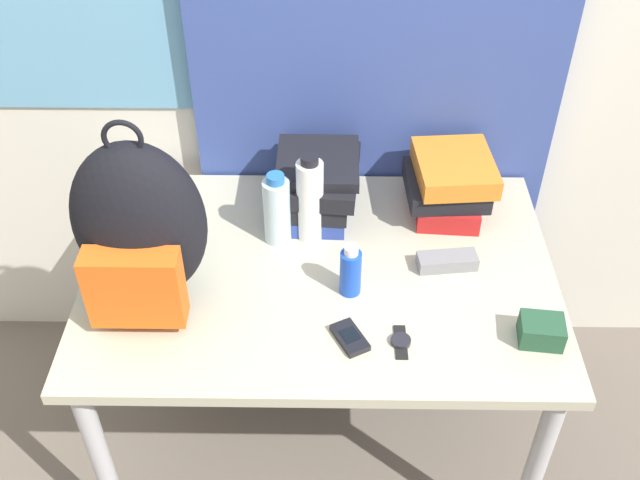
{
  "coord_description": "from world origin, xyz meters",
  "views": [
    {
      "loc": [
        0.02,
        -0.98,
        2.0
      ],
      "look_at": [
        0.0,
        0.4,
        0.81
      ],
      "focal_mm": 42.0,
      "sensor_mm": 36.0,
      "label": 1
    }
  ],
  "objects_px": {
    "sports_bottle": "(310,199)",
    "wristwatch": "(401,341)",
    "book_stack_left": "(317,183)",
    "sunscreen_bottle": "(351,271)",
    "camera_pouch": "(541,331)",
    "sunglasses_case": "(447,261)",
    "water_bottle": "(277,210)",
    "cell_phone": "(350,338)",
    "backpack": "(139,229)",
    "book_stack_center": "(449,184)"
  },
  "relations": [
    {
      "from": "sports_bottle",
      "to": "wristwatch",
      "type": "xyz_separation_m",
      "value": [
        0.22,
        -0.38,
        -0.12
      ]
    },
    {
      "from": "book_stack_left",
      "to": "sports_bottle",
      "type": "relative_size",
      "value": 1.17
    },
    {
      "from": "sunscreen_bottle",
      "to": "camera_pouch",
      "type": "xyz_separation_m",
      "value": [
        0.43,
        -0.15,
        -0.04
      ]
    },
    {
      "from": "sunscreen_bottle",
      "to": "sunglasses_case",
      "type": "relative_size",
      "value": 0.93
    },
    {
      "from": "book_stack_left",
      "to": "sunglasses_case",
      "type": "bearing_deg",
      "value": -34.77
    },
    {
      "from": "sunscreen_bottle",
      "to": "camera_pouch",
      "type": "height_order",
      "value": "sunscreen_bottle"
    },
    {
      "from": "water_bottle",
      "to": "cell_phone",
      "type": "bearing_deg",
      "value": -62.51
    },
    {
      "from": "sports_bottle",
      "to": "sunscreen_bottle",
      "type": "height_order",
      "value": "sports_bottle"
    },
    {
      "from": "backpack",
      "to": "sports_bottle",
      "type": "relative_size",
      "value": 1.91
    },
    {
      "from": "book_stack_center",
      "to": "sunscreen_bottle",
      "type": "height_order",
      "value": "book_stack_center"
    },
    {
      "from": "sunscreen_bottle",
      "to": "wristwatch",
      "type": "distance_m",
      "value": 0.21
    },
    {
      "from": "water_bottle",
      "to": "wristwatch",
      "type": "distance_m",
      "value": 0.48
    },
    {
      "from": "sunglasses_case",
      "to": "wristwatch",
      "type": "xyz_separation_m",
      "value": [
        -0.13,
        -0.26,
        -0.01
      ]
    },
    {
      "from": "book_stack_left",
      "to": "cell_phone",
      "type": "height_order",
      "value": "book_stack_left"
    },
    {
      "from": "sunscreen_bottle",
      "to": "camera_pouch",
      "type": "bearing_deg",
      "value": -19.43
    },
    {
      "from": "book_stack_left",
      "to": "sports_bottle",
      "type": "xyz_separation_m",
      "value": [
        -0.01,
        -0.11,
        0.03
      ]
    },
    {
      "from": "book_stack_center",
      "to": "backpack",
      "type": "bearing_deg",
      "value": -155.9
    },
    {
      "from": "sports_bottle",
      "to": "camera_pouch",
      "type": "relative_size",
      "value": 2.39
    },
    {
      "from": "book_stack_center",
      "to": "sunglasses_case",
      "type": "xyz_separation_m",
      "value": [
        -0.02,
        -0.23,
        -0.07
      ]
    },
    {
      "from": "water_bottle",
      "to": "sports_bottle",
      "type": "xyz_separation_m",
      "value": [
        0.09,
        0.02,
        0.02
      ]
    },
    {
      "from": "book_stack_left",
      "to": "backpack",
      "type": "bearing_deg",
      "value": -139.78
    },
    {
      "from": "sunscreen_bottle",
      "to": "sunglasses_case",
      "type": "distance_m",
      "value": 0.27
    },
    {
      "from": "water_bottle",
      "to": "sunglasses_case",
      "type": "relative_size",
      "value": 1.33
    },
    {
      "from": "book_stack_center",
      "to": "book_stack_left",
      "type": "bearing_deg",
      "value": -179.61
    },
    {
      "from": "sunscreen_bottle",
      "to": "cell_phone",
      "type": "bearing_deg",
      "value": -90.97
    },
    {
      "from": "book_stack_left",
      "to": "sunscreen_bottle",
      "type": "xyz_separation_m",
      "value": [
        0.09,
        -0.32,
        -0.02
      ]
    },
    {
      "from": "book_stack_center",
      "to": "sports_bottle",
      "type": "relative_size",
      "value": 0.97
    },
    {
      "from": "sunglasses_case",
      "to": "camera_pouch",
      "type": "height_order",
      "value": "camera_pouch"
    },
    {
      "from": "sports_bottle",
      "to": "cell_phone",
      "type": "xyz_separation_m",
      "value": [
        0.1,
        -0.37,
        -0.11
      ]
    },
    {
      "from": "sports_bottle",
      "to": "sunglasses_case",
      "type": "height_order",
      "value": "sports_bottle"
    },
    {
      "from": "water_bottle",
      "to": "sunscreen_bottle",
      "type": "relative_size",
      "value": 1.43
    },
    {
      "from": "backpack",
      "to": "sports_bottle",
      "type": "xyz_separation_m",
      "value": [
        0.38,
        0.22,
        -0.08
      ]
    },
    {
      "from": "book_stack_center",
      "to": "water_bottle",
      "type": "xyz_separation_m",
      "value": [
        -0.46,
        -0.13,
        0.01
      ]
    },
    {
      "from": "sports_bottle",
      "to": "camera_pouch",
      "type": "bearing_deg",
      "value": -34.12
    },
    {
      "from": "camera_pouch",
      "to": "book_stack_left",
      "type": "bearing_deg",
      "value": 137.47
    },
    {
      "from": "cell_phone",
      "to": "backpack",
      "type": "bearing_deg",
      "value": 162.99
    },
    {
      "from": "sports_bottle",
      "to": "sunscreen_bottle",
      "type": "xyz_separation_m",
      "value": [
        0.1,
        -0.21,
        -0.05
      ]
    },
    {
      "from": "water_bottle",
      "to": "book_stack_center",
      "type": "bearing_deg",
      "value": 16.01
    },
    {
      "from": "book_stack_left",
      "to": "cell_phone",
      "type": "xyz_separation_m",
      "value": [
        0.08,
        -0.48,
        -0.08
      ]
    },
    {
      "from": "book_stack_left",
      "to": "water_bottle",
      "type": "xyz_separation_m",
      "value": [
        -0.1,
        -0.13,
        0.01
      ]
    },
    {
      "from": "backpack",
      "to": "book_stack_center",
      "type": "xyz_separation_m",
      "value": [
        0.76,
        0.34,
        -0.12
      ]
    },
    {
      "from": "camera_pouch",
      "to": "backpack",
      "type": "bearing_deg",
      "value": 171.31
    },
    {
      "from": "backpack",
      "to": "sunscreen_bottle",
      "type": "distance_m",
      "value": 0.5
    },
    {
      "from": "backpack",
      "to": "camera_pouch",
      "type": "bearing_deg",
      "value": -8.69
    },
    {
      "from": "book_stack_center",
      "to": "sunglasses_case",
      "type": "relative_size",
      "value": 1.59
    },
    {
      "from": "cell_phone",
      "to": "sports_bottle",
      "type": "bearing_deg",
      "value": 105.04
    },
    {
      "from": "camera_pouch",
      "to": "wristwatch",
      "type": "xyz_separation_m",
      "value": [
        -0.32,
        -0.01,
        -0.02
      ]
    },
    {
      "from": "book_stack_center",
      "to": "sports_bottle",
      "type": "distance_m",
      "value": 0.39
    },
    {
      "from": "water_bottle",
      "to": "sunglasses_case",
      "type": "distance_m",
      "value": 0.45
    },
    {
      "from": "book_stack_left",
      "to": "wristwatch",
      "type": "bearing_deg",
      "value": -67.76
    }
  ]
}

